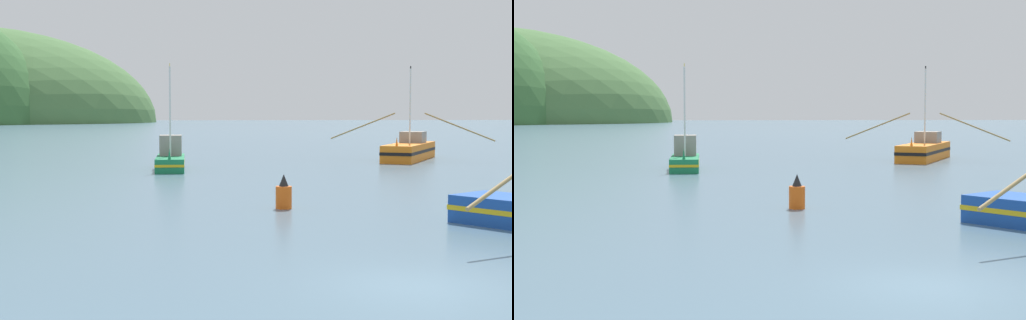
{
  "view_description": "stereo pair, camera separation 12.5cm",
  "coord_description": "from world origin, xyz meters",
  "views": [
    {
      "loc": [
        -4.87,
        -15.96,
        3.97
      ],
      "look_at": [
        -2.11,
        22.24,
        1.4
      ],
      "focal_mm": 51.26,
      "sensor_mm": 36.0,
      "label": 1
    },
    {
      "loc": [
        -4.74,
        -15.97,
        3.97
      ],
      "look_at": [
        -2.11,
        22.24,
        1.4
      ],
      "focal_mm": 51.26,
      "sensor_mm": 36.0,
      "label": 2
    }
  ],
  "objects": [
    {
      "name": "ground_plane",
      "position": [
        0.0,
        0.0,
        0.0
      ],
      "size": [
        600.0,
        600.0,
        0.0
      ],
      "primitive_type": "plane",
      "color": "slate"
    },
    {
      "name": "fishing_boat_green",
      "position": [
        -7.1,
        33.84,
        0.74
      ],
      "size": [
        2.04,
        6.89,
        7.15
      ],
      "rotation": [
        0.0,
        0.0,
        4.74
      ],
      "color": "#197A47",
      "rests_on": "ground"
    },
    {
      "name": "fishing_boat_orange",
      "position": [
        11.88,
        42.28,
        0.79
      ],
      "size": [
        11.92,
        10.4,
        7.6
      ],
      "rotation": [
        0.0,
        0.0,
        4.24
      ],
      "color": "orange",
      "rests_on": "ground"
    },
    {
      "name": "channel_buoy",
      "position": [
        -1.61,
        13.43,
        0.57
      ],
      "size": [
        0.66,
        0.66,
        1.42
      ],
      "color": "#E55914",
      "rests_on": "ground"
    }
  ]
}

